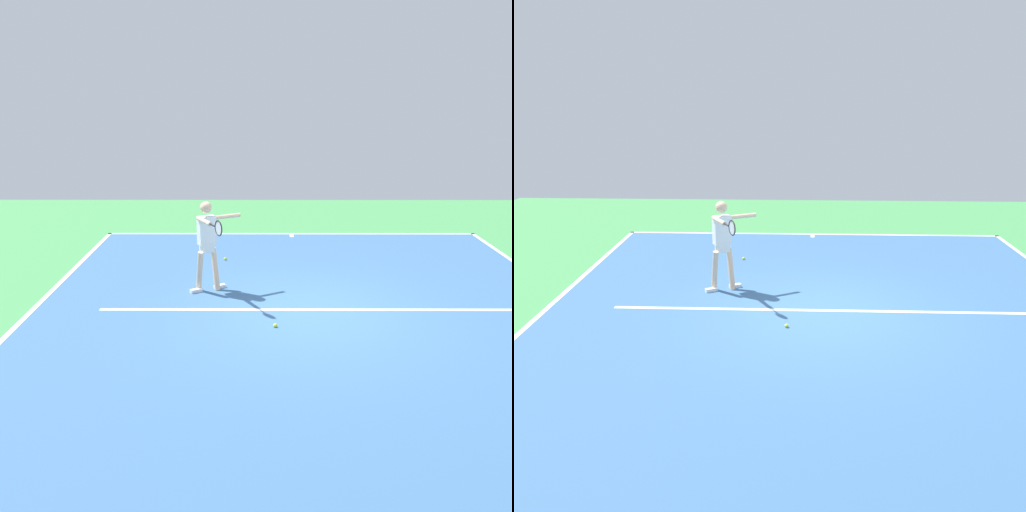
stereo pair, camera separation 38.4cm
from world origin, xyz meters
TOP-DOWN VIEW (x-y plane):
  - ground_plane at (0.00, 0.00)m, footprint 21.41×21.41m
  - court_surface at (0.00, 0.00)m, footprint 10.28×11.60m
  - court_line_baseline_near at (0.00, -5.75)m, footprint 10.28×0.10m
  - court_line_sideline_right at (5.09, 0.00)m, footprint 0.10×11.60m
  - court_line_service at (0.00, -0.15)m, footprint 7.71×0.10m
  - court_line_centre_mark at (0.00, -5.55)m, footprint 0.10×0.30m
  - tennis_player at (1.92, -1.16)m, footprint 1.02×1.41m
  - tennis_ball_by_sideline at (1.71, -3.25)m, footprint 0.07×0.07m
  - tennis_ball_by_baseline at (0.64, 0.64)m, footprint 0.07×0.07m

SIDE VIEW (x-z plane):
  - ground_plane at x=0.00m, z-range 0.00..0.00m
  - court_surface at x=0.00m, z-range 0.00..0.00m
  - court_line_baseline_near at x=0.00m, z-range 0.00..0.01m
  - court_line_sideline_right at x=5.09m, z-range 0.00..0.01m
  - court_line_service at x=0.00m, z-range 0.00..0.01m
  - court_line_centre_mark at x=0.00m, z-range 0.00..0.01m
  - tennis_ball_by_sideline at x=1.71m, z-range 0.00..0.07m
  - tennis_ball_by_baseline at x=0.64m, z-range 0.00..0.07m
  - tennis_player at x=1.92m, z-range 0.15..1.98m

